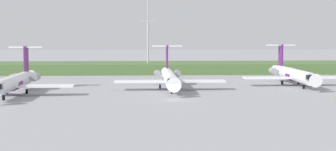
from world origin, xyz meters
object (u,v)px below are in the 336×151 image
object	(u,v)px
regional_jet_nearest	(14,82)
antenna_mast	(148,40)
regional_jet_third	(293,74)
regional_jet_second	(169,77)

from	to	relation	value
regional_jet_nearest	antenna_mast	size ratio (longest dim) A/B	1.32
regional_jet_third	antenna_mast	xyz separation A→B (m)	(-32.18, 38.07, 7.21)
regional_jet_nearest	regional_jet_third	bearing A→B (deg)	14.92
regional_jet_nearest	antenna_mast	distance (m)	59.99
regional_jet_second	regional_jet_third	xyz separation A→B (m)	(28.24, 7.22, 0.00)
regional_jet_second	regional_jet_third	distance (m)	29.15
regional_jet_second	regional_jet_third	bearing A→B (deg)	14.34
regional_jet_third	antenna_mast	world-z (taller)	antenna_mast
antenna_mast	regional_jet_nearest	bearing A→B (deg)	-115.90
regional_jet_nearest	regional_jet_third	distance (m)	60.22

